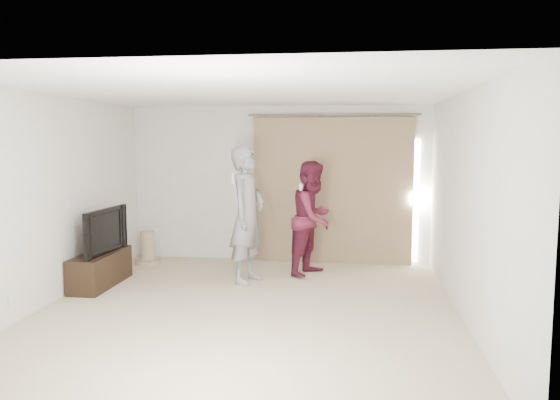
% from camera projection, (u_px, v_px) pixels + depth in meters
% --- Properties ---
extents(floor, '(5.50, 5.50, 0.00)m').
position_uv_depth(floor, '(248.00, 310.00, 6.59)').
color(floor, '#C3B592').
rests_on(floor, ground).
extents(wall_back, '(5.00, 0.04, 2.60)m').
position_uv_depth(wall_back, '(279.00, 184.00, 9.15)').
color(wall_back, silver).
rests_on(wall_back, ground).
extents(wall_left, '(0.04, 5.50, 2.60)m').
position_uv_depth(wall_left, '(50.00, 200.00, 6.78)').
color(wall_left, silver).
rests_on(wall_left, ground).
extents(ceiling, '(5.00, 5.50, 0.01)m').
position_uv_depth(ceiling, '(247.00, 91.00, 6.30)').
color(ceiling, white).
rests_on(ceiling, wall_back).
extents(curtain, '(2.80, 0.11, 2.46)m').
position_uv_depth(curtain, '(333.00, 191.00, 8.98)').
color(curtain, '#94765B').
rests_on(curtain, ground).
extents(tv_console, '(0.42, 1.21, 0.47)m').
position_uv_depth(tv_console, '(101.00, 269.00, 7.66)').
color(tv_console, black).
rests_on(tv_console, ground).
extents(tv, '(0.22, 1.10, 0.63)m').
position_uv_depth(tv, '(99.00, 231.00, 7.59)').
color(tv, black).
rests_on(tv, tv_console).
extents(scratching_post, '(0.41, 0.41, 0.55)m').
position_uv_depth(scratching_post, '(148.00, 251.00, 8.97)').
color(scratching_post, tan).
rests_on(scratching_post, ground).
extents(person_man, '(0.63, 0.81, 1.95)m').
position_uv_depth(person_man, '(248.00, 215.00, 7.79)').
color(person_man, gray).
rests_on(person_man, ground).
extents(person_woman, '(0.94, 1.03, 1.73)m').
position_uv_depth(person_woman, '(313.00, 218.00, 8.23)').
color(person_woman, '#59192C').
rests_on(person_woman, ground).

